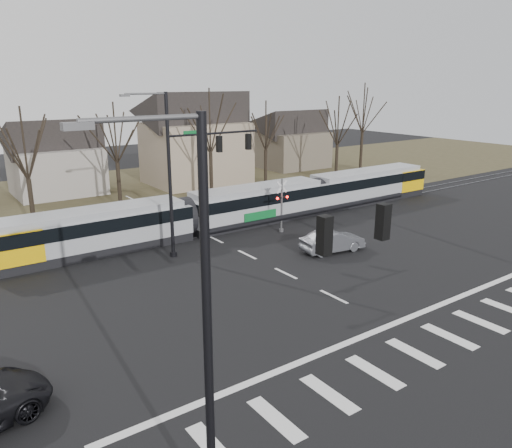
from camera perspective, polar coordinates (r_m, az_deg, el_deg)
ground at (r=25.25m, az=12.06°, el=-9.66°), size 140.00×140.00×0.00m
grass_verge at (r=51.28m, az=-15.05°, el=3.32°), size 140.00×28.00×0.01m
crosswalk at (r=23.07m, az=19.51°, el=-12.85°), size 27.00×2.60×0.01m
stop_line at (r=24.21m, az=15.23°, el=-11.04°), size 28.00×0.35×0.01m
lane_dashes at (r=37.12m, az=-6.26°, el=-0.97°), size 0.18×30.00×0.01m
rail_pair at (r=36.94m, az=-6.11°, el=-1.01°), size 90.00×1.52×0.06m
tram at (r=39.22m, az=-0.05°, el=2.45°), size 38.53×2.86×2.92m
sedan at (r=33.02m, az=8.76°, el=-1.95°), size 2.80×4.75×1.42m
signal_pole_near_left at (r=12.41m, az=0.83°, el=-8.18°), size 9.28×0.44×10.20m
signal_pole_far at (r=31.71m, az=-7.27°, el=6.65°), size 9.28×0.44×10.20m
rail_crossing_signal at (r=36.71m, az=2.95°, el=1.95°), size 1.08×0.36×4.00m
tree_row at (r=45.72m, az=-10.44°, el=8.48°), size 59.20×7.20×10.00m
house_b at (r=52.98m, az=-22.01°, el=7.46°), size 8.64×7.56×7.65m
house_c at (r=55.03m, az=-6.92°, el=10.10°), size 10.80×8.64×10.10m
house_d at (r=65.18m, az=4.07°, el=9.96°), size 8.64×7.56×7.65m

